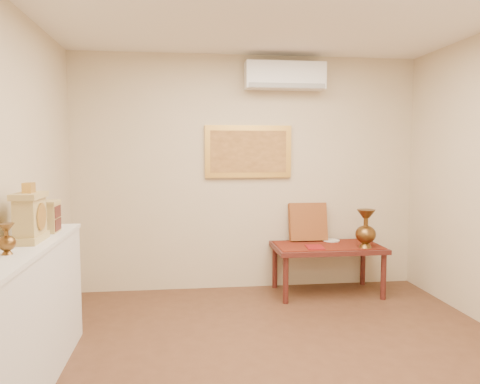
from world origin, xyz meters
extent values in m
plane|color=brown|center=(0.00, 0.00, 0.00)|extent=(4.50, 4.50, 0.00)
cube|color=beige|center=(0.00, 2.25, 1.35)|extent=(4.00, 0.02, 2.70)
cube|color=maroon|center=(0.85, 1.88, 0.55)|extent=(1.14, 0.59, 0.01)
cylinder|color=white|center=(0.96, 2.09, 0.56)|extent=(0.20, 0.20, 0.01)
cube|color=maroon|center=(0.66, 1.73, 0.56)|extent=(0.20, 0.27, 0.01)
cube|color=maroon|center=(0.70, 2.15, 0.78)|extent=(0.44, 0.19, 0.45)
cube|color=silver|center=(-1.82, 0.00, 0.47)|extent=(0.35, 2.00, 0.95)
cube|color=silver|center=(-1.82, 0.00, 0.96)|extent=(0.37, 2.02, 0.03)
cube|color=tan|center=(-1.81, 0.22, 1.00)|extent=(0.16, 0.36, 0.05)
cube|color=tan|center=(-1.81, 0.22, 1.16)|extent=(0.14, 0.30, 0.25)
cylinder|color=beige|center=(-1.74, 0.22, 1.16)|extent=(0.01, 0.17, 0.17)
cylinder|color=gold|center=(-1.73, 0.22, 1.16)|extent=(0.01, 0.19, 0.19)
cube|color=tan|center=(-1.81, 0.22, 1.30)|extent=(0.17, 0.34, 0.04)
cube|color=gold|center=(-1.81, 0.22, 1.35)|extent=(0.06, 0.11, 0.07)
cube|color=tan|center=(-1.80, 0.59, 1.09)|extent=(0.15, 0.20, 0.22)
cube|color=#4E1C17|center=(-1.72, 0.59, 1.04)|extent=(0.01, 0.17, 0.09)
cube|color=#4E1C17|center=(-1.72, 0.59, 1.14)|extent=(0.01, 0.17, 0.09)
cube|color=tan|center=(-1.80, 0.59, 1.21)|extent=(0.16, 0.21, 0.02)
cube|color=#4E1C17|center=(0.85, 1.88, 0.53)|extent=(1.20, 0.70, 0.05)
cylinder|color=#4E1C17|center=(0.31, 1.59, 0.25)|extent=(0.06, 0.06, 0.50)
cylinder|color=#4E1C17|center=(1.39, 1.59, 0.25)|extent=(0.06, 0.06, 0.50)
cylinder|color=#4E1C17|center=(0.31, 2.17, 0.25)|extent=(0.06, 0.06, 0.50)
cylinder|color=#4E1C17|center=(1.39, 2.17, 0.25)|extent=(0.06, 0.06, 0.50)
cube|color=gold|center=(0.00, 2.23, 1.60)|extent=(1.00, 0.05, 0.60)
cube|color=#BB8241|center=(0.00, 2.20, 1.60)|extent=(0.88, 0.01, 0.48)
cube|color=white|center=(0.40, 2.12, 2.45)|extent=(0.90, 0.24, 0.30)
cube|color=gray|center=(0.40, 2.00, 2.33)|extent=(0.86, 0.02, 0.05)
camera|label=1|loc=(-0.77, -3.13, 1.60)|focal=35.00mm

